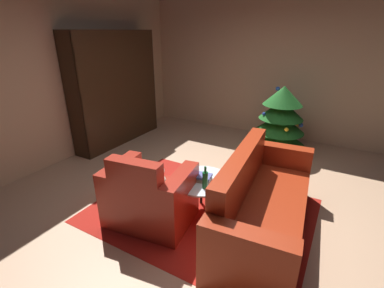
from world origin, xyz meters
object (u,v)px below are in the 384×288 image
armchair_red (149,198)px  coffee_table (201,183)px  bookshelf_unit (121,88)px  book_stack_on_table (202,178)px  couch_red (261,207)px  decorated_tree (280,120)px  bottle_on_table (205,180)px

armchair_red → coffee_table: (0.44, 0.45, 0.10)m
armchair_red → bookshelf_unit: bearing=138.0°
bookshelf_unit → book_stack_on_table: (2.60, -1.48, -0.55)m
armchair_red → couch_red: size_ratio=0.50×
couch_red → coffee_table: bearing=-177.1°
armchair_red → book_stack_on_table: armchair_red is taller
book_stack_on_table → decorated_tree: size_ratio=0.19×
armchair_red → decorated_tree: 2.94m
bottle_on_table → bookshelf_unit: bearing=149.0°
book_stack_on_table → bottle_on_table: (0.11, -0.14, 0.07)m
couch_red → bottle_on_table: 0.69m
decorated_tree → couch_red: bearing=-81.0°
bottle_on_table → decorated_tree: decorated_tree is taller
bookshelf_unit → armchair_red: bearing=-42.0°
armchair_red → book_stack_on_table: size_ratio=4.34×
bottle_on_table → book_stack_on_table: bearing=127.1°
couch_red → bottle_on_table: size_ratio=7.73×
bottle_on_table → decorated_tree: size_ratio=0.22×
book_stack_on_table → armchair_red: bearing=-136.8°
armchair_red → bottle_on_table: size_ratio=3.85×
bottle_on_table → coffee_table: bearing=131.2°
coffee_table → bottle_on_table: (0.13, -0.15, 0.15)m
book_stack_on_table → decorated_tree: (0.35, 2.37, 0.11)m
armchair_red → couch_red: bearing=22.4°
armchair_red → bottle_on_table: armchair_red is taller
coffee_table → bottle_on_table: size_ratio=2.67×
book_stack_on_table → bottle_on_table: 0.19m
bookshelf_unit → couch_red: bookshelf_unit is taller
armchair_red → book_stack_on_table: (0.47, 0.44, 0.18)m
bookshelf_unit → book_stack_on_table: bearing=-29.7°
couch_red → bottle_on_table: bearing=-163.0°
bookshelf_unit → couch_red: bearing=-23.4°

